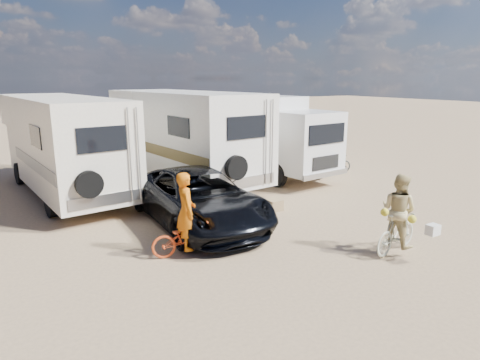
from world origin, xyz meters
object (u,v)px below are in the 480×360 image
bike_woman (396,232)px  rider_woman (398,217)px  rv_left (63,146)px  dark_suv (198,198)px  crate (274,205)px  box_truck (264,135)px  cooler (206,206)px  rv_main (184,138)px  bike_man (187,238)px  rider_man (186,218)px  bike_parked (334,164)px

bike_woman → rider_woman: (0.00, 0.00, 0.38)m
rv_left → dark_suv: 6.20m
crate → rv_left: bearing=134.3°
box_truck → cooler: (-4.69, -3.90, -1.44)m
rv_main → rider_woman: rv_main is taller
bike_man → dark_suv: bearing=-20.0°
rider_man → cooler: bearing=-22.0°
bike_man → rider_man: (0.00, 0.00, 0.48)m
rv_main → rider_woman: 9.37m
rider_man → rider_woman: bearing=-106.0°
crate → rider_man: bearing=-154.0°
rider_man → bike_woman: bearing=-106.0°
box_truck → bike_woman: bearing=-109.0°
rv_main → cooler: (-1.08, -4.17, -1.56)m
rv_left → bike_man: 7.67m
dark_suv → rider_man: bearing=-120.9°
rv_left → bike_man: (1.58, -7.39, -1.30)m
dark_suv → bike_woman: dark_suv is taller
rv_main → bike_woman: (1.58, -9.19, -1.30)m
rider_man → cooler: 3.29m
rv_left → bike_woman: rv_left is taller
rider_woman → cooler: size_ratio=2.85×
cooler → rv_left: bearing=112.5°
bike_woman → cooler: 5.69m
cooler → crate: cooler is taller
bike_woman → bike_parked: (4.79, 7.38, -0.08)m
rv_left → bike_man: rv_left is taller
rv_left → bike_woman: (6.04, -9.74, -1.23)m
bike_parked → box_truck: bearing=73.4°
rv_main → rv_left: size_ratio=0.94×
bike_man → bike_parked: bike_man is taller
bike_parked → cooler: bearing=120.2°
dark_suv → cooler: (0.59, 0.74, -0.53)m
box_truck → bike_parked: bearing=-35.5°
dark_suv → rider_man: size_ratio=3.03×
box_truck → bike_man: (-6.48, -6.57, -1.25)m
rv_main → dark_suv: 5.29m
dark_suv → bike_parked: dark_suv is taller
dark_suv → bike_parked: 8.63m
dark_suv → cooler: 1.09m
dark_suv → box_truck: bearing=42.3°
box_truck → bike_woman: box_truck is taller
box_truck → rider_man: 9.26m
bike_parked → crate: (-5.43, -3.17, -0.24)m
box_truck → crate: size_ratio=16.45×
rider_man → box_truck: bearing=-32.7°
rider_woman → rv_main: bearing=-1.3°
crate → rv_main: bearing=100.7°
rv_left → bike_parked: size_ratio=5.33×
box_truck → bike_man: bearing=-140.8°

